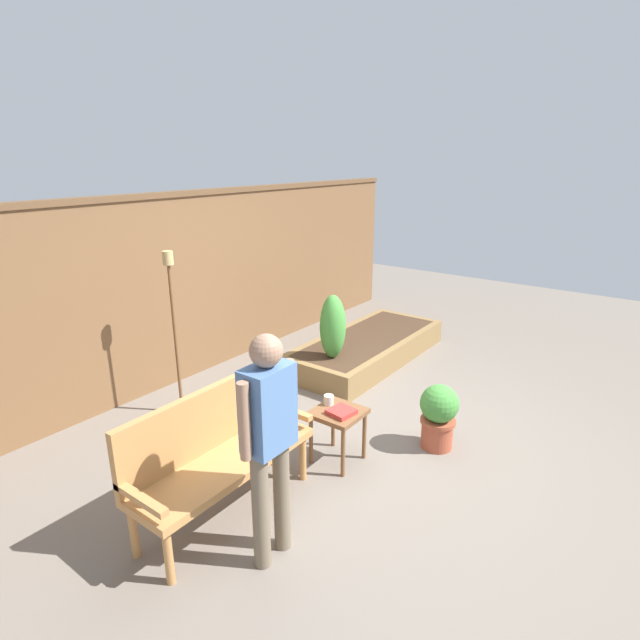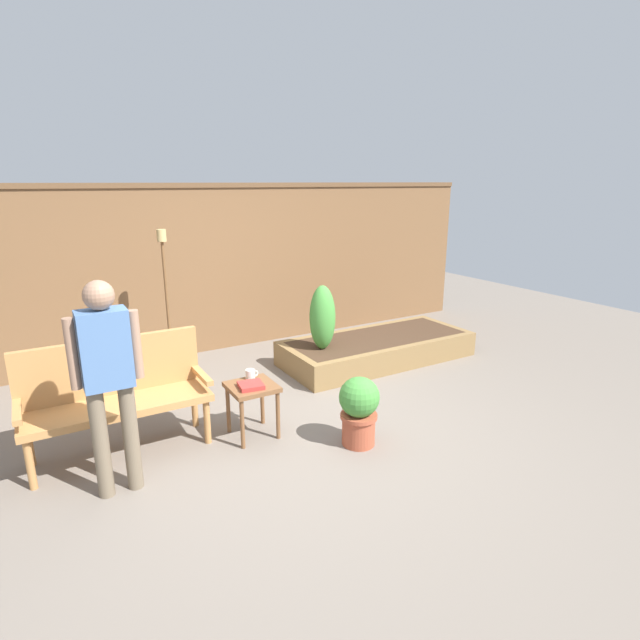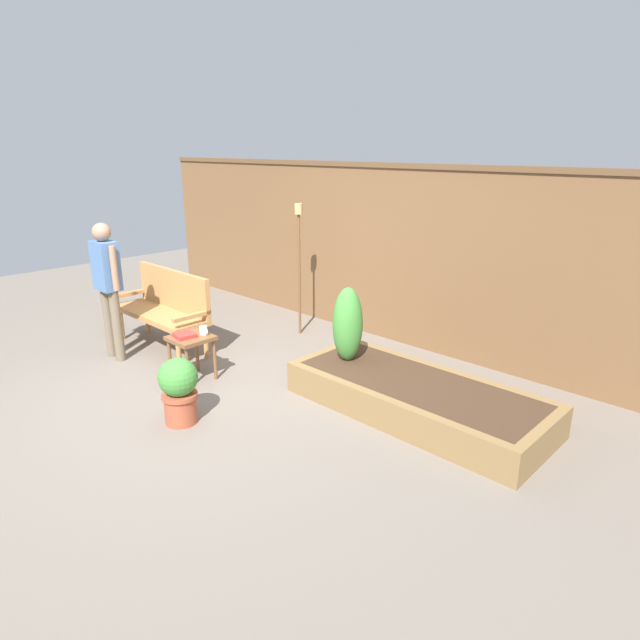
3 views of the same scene
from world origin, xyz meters
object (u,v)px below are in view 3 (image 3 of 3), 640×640
Objects in this scene: book_on_table at (185,335)px; person_by_bench at (107,280)px; shrub_near_bench at (348,324)px; tiki_torch at (299,246)px; garden_bench at (166,304)px; cup_on_table at (204,330)px; potted_boxwood at (179,388)px; side_table at (191,344)px.

book_on_table is 1.23m from person_by_bench.
tiki_torch reaches higher than shrub_near_bench.
garden_bench is 7.17× the size of book_on_table.
book_on_table is 1.97m from tiki_torch.
tiki_torch is 1.08× the size of person_by_bench.
potted_boxwood reaches higher than cup_on_table.
shrub_near_bench is (1.25, 0.84, 0.15)m from cup_on_table.
person_by_bench is (-0.92, -2.07, -0.22)m from tiki_torch.
garden_bench reaches higher than potted_boxwood.
cup_on_table is (1.10, -0.22, -0.02)m from garden_bench.
tiki_torch is (0.81, 1.44, 0.61)m from garden_bench.
book_on_table is at bearing 11.44° from person_by_bench.
potted_boxwood is (1.76, -0.95, -0.22)m from garden_bench.
shrub_near_bench reaches higher than book_on_table.
book_on_table is at bearing -112.54° from cup_on_table.
side_table is at bearing 139.95° from potted_boxwood.
side_table is at bearing -18.49° from garden_bench.
cup_on_table is 1.51m from shrub_near_bench.
side_table is at bearing -82.37° from tiki_torch.
potted_boxwood is 1.99m from person_by_bench.
tiki_torch is (-0.29, 1.67, 0.63)m from cup_on_table.
shrub_near_bench is 1.81m from tiki_torch.
side_table is 0.64× the size of shrub_near_bench.
garden_bench is at bearing 151.66° from potted_boxwood.
book_on_table reaches higher than side_table.
side_table is 4.03× the size of cup_on_table.
shrub_near_bench reaches higher than side_table.
potted_boxwood is at bearing -47.58° from cup_on_table.
garden_bench reaches higher than book_on_table.
cup_on_table is at bearing 132.42° from potted_boxwood.
book_on_table is 0.33× the size of potted_boxwood.
tiki_torch is at bearing 111.72° from potted_boxwood.
book_on_table is (-0.08, -0.18, -0.02)m from cup_on_table.
side_table is at bearing 69.26° from book_on_table.
potted_boxwood is 1.71m from shrub_near_bench.
garden_bench is at bearing 166.89° from book_on_table.
garden_bench is 1.12m from side_table.
cup_on_table is 0.07× the size of tiki_torch.
side_table is 0.19m from cup_on_table.
shrub_near_bench is at bearing 27.04° from person_by_bench.
potted_boxwood is 0.81× the size of shrub_near_bench.
person_by_bench is (-0.11, -0.63, 0.39)m from garden_bench.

